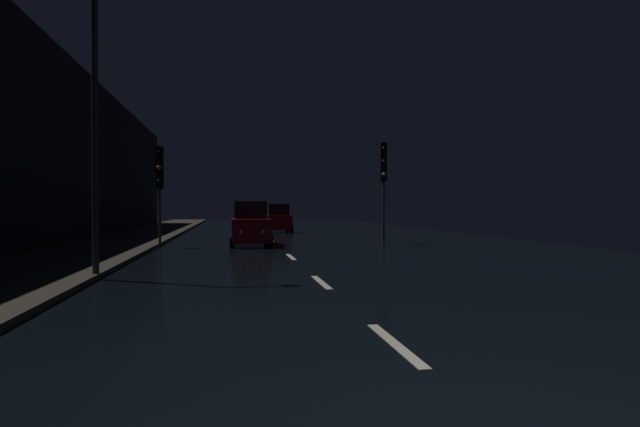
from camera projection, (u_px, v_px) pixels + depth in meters
ground at (271, 240)px, 27.97m from camera, size 27.60×84.00×0.02m
sidewalk_left at (125, 240)px, 26.66m from camera, size 4.40×84.00×0.15m
building_facade_left at (47, 145)px, 22.71m from camera, size 0.80×63.00×9.16m
lane_centerline at (299, 264)px, 16.38m from camera, size 0.16×23.54×0.01m
traffic_light_far_right at (384, 170)px, 25.23m from camera, size 0.37×0.48×5.00m
traffic_light_far_left at (160, 175)px, 22.87m from camera, size 0.32×0.46×4.53m
streetlamp_overhead at (113, 70)px, 12.83m from camera, size 1.70×0.44×8.08m
car_approaching_headlights at (250, 225)px, 24.22m from camera, size 1.92×4.15×2.09m
car_distant_taillights at (278, 219)px, 37.32m from camera, size 1.88×4.08×2.05m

